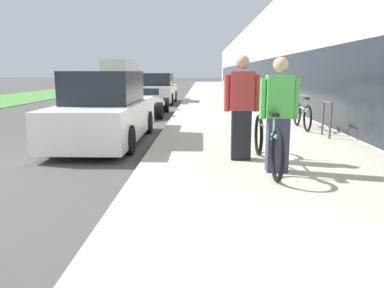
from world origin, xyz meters
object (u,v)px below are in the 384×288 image
at_px(tandem_bicycle, 267,142).
at_px(moving_truck, 122,75).
at_px(person_rider, 279,115).
at_px(cruiser_bike_nearest, 302,115).
at_px(parked_sedan_far, 158,90).
at_px(person_bystander, 242,108).
at_px(vintage_roadster_curbside, 142,104).
at_px(bike_rack_hoop, 327,115).
at_px(parked_sedan_curbside, 106,111).

distance_m(tandem_bicycle, moving_truck, 29.78).
bearing_deg(person_rider, cruiser_bike_nearest, 71.00).
bearing_deg(tandem_bicycle, parked_sedan_far, 103.65).
height_order(tandem_bicycle, moving_truck, moving_truck).
height_order(person_rider, cruiser_bike_nearest, person_rider).
distance_m(person_rider, person_bystander, 0.94).
bearing_deg(vintage_roadster_curbside, tandem_bicycle, -68.02).
xyz_separation_m(person_rider, moving_truck, (-8.53, 28.86, 0.38)).
bearing_deg(parked_sedan_far, person_rider, -76.22).
height_order(bike_rack_hoop, moving_truck, moving_truck).
xyz_separation_m(vintage_roadster_curbside, moving_truck, (-5.05, 20.21, 0.94)).
height_order(bike_rack_hoop, parked_sedan_curbside, parked_sedan_curbside).
bearing_deg(vintage_roadster_curbside, moving_truck, 104.04).
bearing_deg(tandem_bicycle, parked_sedan_curbside, 140.65).
height_order(parked_sedan_curbside, moving_truck, moving_truck).
bearing_deg(cruiser_bike_nearest, person_bystander, -118.65).
distance_m(person_bystander, parked_sedan_far, 14.05).
bearing_deg(parked_sedan_curbside, cruiser_bike_nearest, 17.06).
height_order(person_rider, bike_rack_hoop, person_rider).
height_order(person_rider, vintage_roadster_curbside, person_rider).
height_order(person_rider, person_bystander, person_bystander).
distance_m(parked_sedan_curbside, moving_truck, 26.35).
relative_size(person_rider, vintage_roadster_curbside, 0.43).
bearing_deg(vintage_roadster_curbside, bike_rack_hoop, -45.84).
bearing_deg(tandem_bicycle, person_bystander, 126.17).
bearing_deg(parked_sedan_curbside, parked_sedan_far, 90.69).
distance_m(tandem_bicycle, parked_sedan_curbside, 4.29).
distance_m(person_rider, vintage_roadster_curbside, 9.34).
relative_size(bike_rack_hoop, parked_sedan_curbside, 0.19).
height_order(bike_rack_hoop, vintage_roadster_curbside, vintage_roadster_curbside).
bearing_deg(parked_sedan_curbside, moving_truck, 101.19).
bearing_deg(bike_rack_hoop, cruiser_bike_nearest, 99.69).
bearing_deg(cruiser_bike_nearest, moving_truck, 112.56).
xyz_separation_m(cruiser_bike_nearest, parked_sedan_curbside, (-4.99, -1.53, 0.25)).
bearing_deg(parked_sedan_far, cruiser_bike_nearest, -62.77).
distance_m(person_bystander, bike_rack_hoop, 3.34).
xyz_separation_m(person_rider, vintage_roadster_curbside, (-3.48, 8.65, -0.56)).
height_order(cruiser_bike_nearest, parked_sedan_far, parked_sedan_far).
distance_m(bike_rack_hoop, parked_sedan_curbside, 5.22).
height_order(cruiser_bike_nearest, moving_truck, moving_truck).
bearing_deg(parked_sedan_far, moving_truck, 109.12).
height_order(tandem_bicycle, person_bystander, person_bystander).
distance_m(cruiser_bike_nearest, parked_sedan_curbside, 5.22).
height_order(tandem_bicycle, cruiser_bike_nearest, tandem_bicycle).
xyz_separation_m(parked_sedan_curbside, moving_truck, (-5.11, 25.84, 0.63)).
relative_size(bike_rack_hoop, vintage_roadster_curbside, 0.21).
xyz_separation_m(person_bystander, moving_truck, (-8.06, 28.05, 0.35)).
bearing_deg(moving_truck, parked_sedan_far, -70.88).
distance_m(cruiser_bike_nearest, moving_truck, 26.34).
xyz_separation_m(person_bystander, bike_rack_hoop, (2.27, 2.41, -0.39)).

